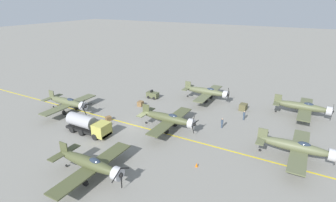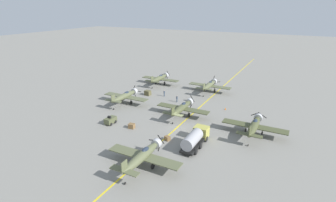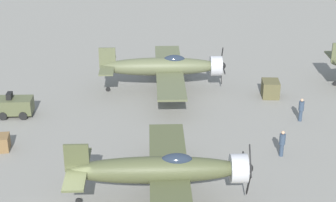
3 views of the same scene
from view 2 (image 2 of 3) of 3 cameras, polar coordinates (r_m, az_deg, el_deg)
The scene contains 16 objects.
ground_plane at distance 53.36m, azimuth 2.28°, elevation -5.53°, with size 400.00×400.00×0.00m, color gray.
taxiway_stripe at distance 53.36m, azimuth 2.28°, elevation -5.52°, with size 0.30×160.00×0.01m, color yellow.
airplane_mid_right at distance 51.52m, azimuth 18.26°, elevation -5.11°, with size 12.00×9.98×3.65m.
airplane_far_center at distance 74.49m, azimuth 9.00°, elevation 3.44°, with size 12.00×9.98×3.72m.
airplane_far_left at distance 80.63m, azimuth -1.82°, elevation 4.96°, with size 12.00×9.98×3.65m.
airplane_mid_left at distance 65.51m, azimuth -9.36°, elevation 1.08°, with size 12.00×9.98×3.65m.
airplane_mid_center at distance 57.34m, azimuth 3.09°, elevation -1.47°, with size 12.00×9.98×3.65m.
airplane_near_center at distance 40.00m, azimuth -5.51°, elevation -11.77°, with size 12.00×9.98×3.65m.
fuel_tanker at distance 45.88m, azimuth 5.93°, elevation -8.05°, with size 2.68×8.00×2.98m.
tow_tractor at distance 55.44m, azimuth -12.42°, elevation -4.09°, with size 1.57×2.60×1.79m.
ground_crew_walking at distance 66.07m, azimuth 1.96°, elevation 0.54°, with size 0.38×0.38×1.74m.
ground_crew_inspecting at distance 70.28m, azimuth -0.82°, elevation 1.76°, with size 0.37×0.37×1.72m.
supply_crate_by_tanker at distance 71.50m, azimuth -4.44°, elevation 1.77°, with size 1.55×1.29×1.29m, color brown.
supply_crate_mid_lane at distance 52.83m, azimuth -7.93°, elevation -5.41°, with size 1.17×0.97×0.97m, color brown.
supply_crate_outboard at distance 47.98m, azimuth -0.15°, elevation -8.11°, with size 0.94×0.78×0.78m, color brown.
traffic_cone at distance 62.92m, azimuth 12.38°, elevation -1.62°, with size 0.36×0.36×0.55m, color orange.
Camera 2 is at (20.48, -43.53, 23.09)m, focal length 28.00 mm.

